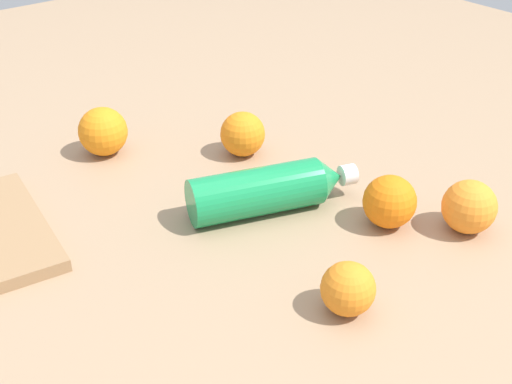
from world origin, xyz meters
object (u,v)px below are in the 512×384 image
Objects in this scene: water_bottle at (270,189)px; orange_2 at (390,202)px; orange_0 at (243,134)px; orange_4 at (345,290)px; orange_1 at (103,131)px; orange_3 at (469,207)px.

water_bottle is 3.39× the size of orange_2.
orange_4 is (0.39, -0.15, -0.00)m from orange_0.
orange_0 is at bearing 50.61° from orange_1.
orange_2 is at bearing -135.85° from orange_3.
water_bottle is 3.39× the size of orange_3.
orange_1 is (-0.15, -0.18, 0.00)m from orange_0.
orange_1 is 1.25× the size of orange_4.
orange_0 is 0.99× the size of orange_2.
orange_4 is at bearing -62.57° from orange_2.
orange_2 is at bearing -32.73° from water_bottle.
orange_3 reaches higher than orange_4.
water_bottle reaches higher than orange_4.
orange_3 is at bearing 28.75° from orange_1.
orange_2 is (0.13, 0.11, 0.00)m from water_bottle.
orange_3 is (0.08, 0.07, 0.00)m from orange_2.
orange_0 is at bearing -164.14° from orange_3.
orange_2 is 1.00× the size of orange_3.
orange_4 is at bearing -21.09° from orange_0.
orange_3 is at bearing 93.60° from orange_4.
orange_4 is (0.53, 0.03, -0.01)m from orange_1.
orange_0 is 0.38m from orange_3.
orange_2 is (0.44, 0.21, -0.00)m from orange_1.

